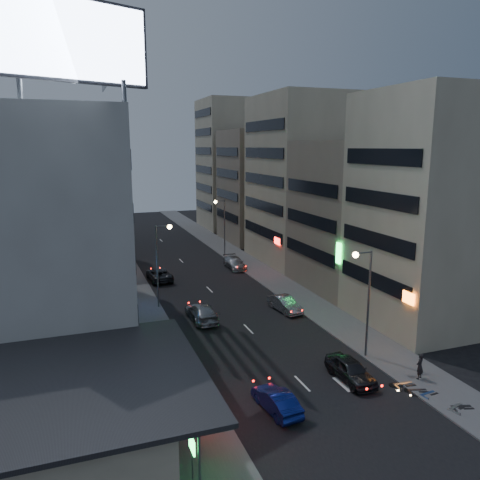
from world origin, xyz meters
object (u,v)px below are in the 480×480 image
scooter_blue (433,383)px  scooter_black_b (426,381)px  scooter_silver_b (412,373)px  parked_car_left (159,274)px  scooter_silver_a (459,394)px  parked_car_right_far (235,263)px  person (420,366)px  parked_car_right_mid (285,304)px  scooter_black_a (471,396)px  parked_car_right_near (351,370)px  road_car_blue (276,401)px  road_car_silver (202,312)px

scooter_blue → scooter_black_b: size_ratio=0.98×
scooter_silver_b → parked_car_left: bearing=27.5°
parked_car_left → scooter_silver_a: size_ratio=2.78×
parked_car_right_far → person: size_ratio=2.82×
person → parked_car_right_far: bearing=-110.7°
parked_car_right_mid → scooter_black_a: bearing=-86.6°
parked_car_right_near → parked_car_right_far: 30.44m
parked_car_right_near → scooter_black_b: (3.84, -2.79, -0.10)m
scooter_blue → road_car_blue: bearing=76.3°
parked_car_right_far → person: person is taller
parked_car_right_near → person: size_ratio=2.51×
scooter_black_b → parked_car_right_mid: bearing=24.7°
scooter_black_b → road_car_blue: bearing=100.7°
parked_car_right_mid → scooter_silver_a: bearing=-87.7°
parked_car_right_mid → road_car_blue: size_ratio=1.07×
parked_car_right_mid → parked_car_left: (-9.37, 14.41, 0.02)m
parked_car_left → scooter_silver_b: parked_car_left is taller
road_car_silver → scooter_blue: size_ratio=3.07×
parked_car_right_near → parked_car_right_far: size_ratio=0.89×
person → scooter_silver_a: size_ratio=0.94×
parked_car_left → scooter_silver_b: (11.33, -29.86, -0.00)m
parked_car_right_far → road_car_blue: bearing=-103.9°
parked_car_left → road_car_blue: 29.84m
parked_car_right_near → scooter_silver_a: bearing=-47.6°
parked_car_right_mid → parked_car_right_far: 16.66m
scooter_silver_b → scooter_silver_a: bearing=-155.8°
scooter_blue → scooter_silver_b: size_ratio=0.87×
parked_car_right_mid → scooter_silver_b: 15.57m
person → scooter_black_a: bearing=75.4°
parked_car_right_mid → scooter_black_b: 16.64m
road_car_blue → scooter_silver_a: size_ratio=2.15×
road_car_blue → person: size_ratio=2.29×
person → scooter_black_b: person is taller
scooter_black_b → road_car_silver: bearing=48.4°
scooter_black_a → scooter_black_b: size_ratio=1.04×
scooter_black_a → scooter_silver_a: (-0.46, 0.43, 0.02)m
road_car_silver → scooter_silver_b: 18.71m
parked_car_right_mid → road_car_silver: road_car_silver is taller
scooter_silver_a → scooter_blue: scooter_silver_a is taller
person → scooter_blue: bearing=56.9°
person → scooter_blue: size_ratio=1.03×
person → scooter_black_a: 3.78m
parked_car_right_far → scooter_black_a: bearing=-84.7°
scooter_blue → scooter_silver_b: (-0.55, 1.36, 0.08)m
road_car_blue → person: person is taller
scooter_black_a → scooter_silver_a: bearing=63.3°
scooter_black_a → parked_car_right_near: bearing=60.4°
scooter_silver_b → road_car_silver: bearing=39.1°
parked_car_right_mid → parked_car_right_far: parked_car_right_far is taller
road_car_blue → scooter_silver_a: bearing=157.8°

